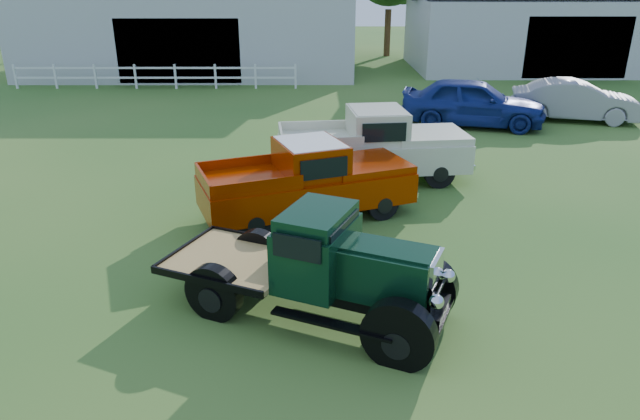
{
  "coord_description": "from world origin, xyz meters",
  "views": [
    {
      "loc": [
        0.19,
        -8.87,
        5.16
      ],
      "look_at": [
        0.2,
        1.2,
        1.05
      ],
      "focal_mm": 32.0,
      "sensor_mm": 36.0,
      "label": 1
    }
  ],
  "objects_px": {
    "vintage_flatbed": "(312,263)",
    "misc_car_grey": "(575,101)",
    "white_pickup": "(372,146)",
    "red_pickup": "(306,180)",
    "misc_car_blue": "(472,102)"
  },
  "relations": [
    {
      "from": "misc_car_blue",
      "to": "white_pickup",
      "type": "bearing_deg",
      "value": 159.99
    },
    {
      "from": "red_pickup",
      "to": "vintage_flatbed",
      "type": "bearing_deg",
      "value": -109.05
    },
    {
      "from": "white_pickup",
      "to": "misc_car_grey",
      "type": "distance_m",
      "value": 11.0
    },
    {
      "from": "vintage_flatbed",
      "to": "white_pickup",
      "type": "height_order",
      "value": "white_pickup"
    },
    {
      "from": "vintage_flatbed",
      "to": "misc_car_grey",
      "type": "distance_m",
      "value": 17.07
    },
    {
      "from": "white_pickup",
      "to": "misc_car_grey",
      "type": "relative_size",
      "value": 1.12
    },
    {
      "from": "vintage_flatbed",
      "to": "white_pickup",
      "type": "bearing_deg",
      "value": 100.57
    },
    {
      "from": "vintage_flatbed",
      "to": "red_pickup",
      "type": "relative_size",
      "value": 0.95
    },
    {
      "from": "vintage_flatbed",
      "to": "misc_car_grey",
      "type": "bearing_deg",
      "value": 77.61
    },
    {
      "from": "vintage_flatbed",
      "to": "red_pickup",
      "type": "bearing_deg",
      "value": 115.87
    },
    {
      "from": "white_pickup",
      "to": "misc_car_grey",
      "type": "bearing_deg",
      "value": 33.34
    },
    {
      "from": "misc_car_blue",
      "to": "misc_car_grey",
      "type": "relative_size",
      "value": 1.12
    },
    {
      "from": "vintage_flatbed",
      "to": "misc_car_blue",
      "type": "distance_m",
      "value": 14.2
    },
    {
      "from": "misc_car_grey",
      "to": "red_pickup",
      "type": "bearing_deg",
      "value": 147.79
    },
    {
      "from": "misc_car_grey",
      "to": "misc_car_blue",
      "type": "bearing_deg",
      "value": 115.89
    }
  ]
}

